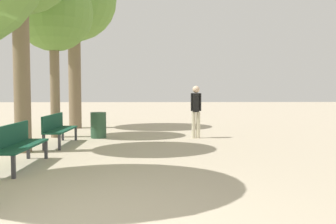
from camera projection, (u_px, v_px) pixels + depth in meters
ground_plane at (65, 220)px, 4.26m from camera, size 80.00×80.00×0.00m
bench_row_1 at (17, 142)px, 7.10m from camera, size 0.47×1.90×0.83m
bench_row_2 at (58, 127)px, 9.98m from camera, size 0.47×1.90×0.83m
tree_row_2 at (54, 13)px, 11.43m from camera, size 2.40×2.40×5.06m
tree_row_3 at (74, 0)px, 14.14m from camera, size 3.26×3.26×6.59m
pedestrian_near at (196, 108)px, 11.39m from camera, size 0.32×0.25×1.60m
trash_bin at (98, 125)px, 11.47m from camera, size 0.47×0.47×0.79m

